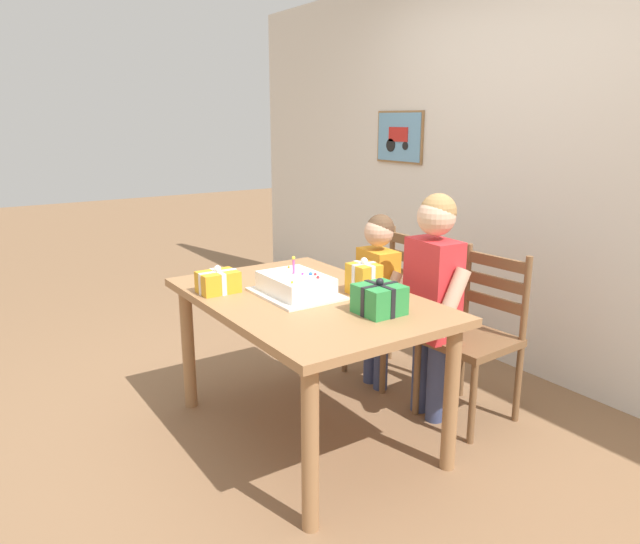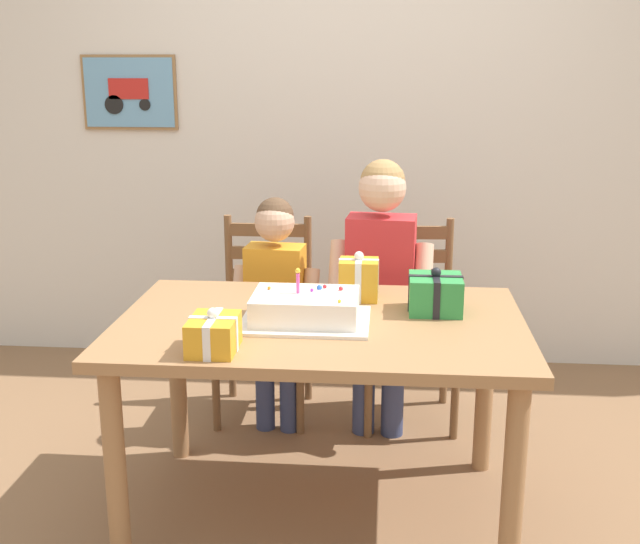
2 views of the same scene
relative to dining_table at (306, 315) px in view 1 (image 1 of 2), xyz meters
name	(u,v)px [view 1 (image 1 of 2)]	position (x,y,z in m)	size (l,w,h in m)	color
ground_plane	(307,433)	(0.00, 0.00, -0.65)	(20.00, 20.00, 0.00)	#846042
back_wall	(529,168)	(0.00, 1.64, 0.65)	(6.40, 0.11, 2.60)	silver
dining_table	(306,315)	(0.00, 0.00, 0.00)	(1.42, 0.93, 0.75)	#9E7047
birthday_cake	(296,285)	(-0.05, -0.03, 0.15)	(0.44, 0.34, 0.19)	white
gift_box_red_large	(364,279)	(0.12, 0.26, 0.18)	(0.15, 0.13, 0.19)	gold
gift_box_beside_cake	(218,282)	(-0.30, -0.33, 0.15)	(0.15, 0.20, 0.14)	gold
gift_box_corner_small	(379,299)	(0.40, 0.13, 0.16)	(0.19, 0.19, 0.17)	#2D8E42
chair_left	(393,304)	(-0.34, 0.86, -0.18)	(0.42, 0.42, 0.92)	brown
chair_right	(475,336)	(0.33, 0.86, -0.18)	(0.44, 0.44, 0.92)	brown
child_older	(433,285)	(0.20, 0.66, 0.10)	(0.46, 0.27, 1.23)	#38426B
child_younger	(377,284)	(-0.25, 0.66, 0.00)	(0.40, 0.23, 1.06)	#38426B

